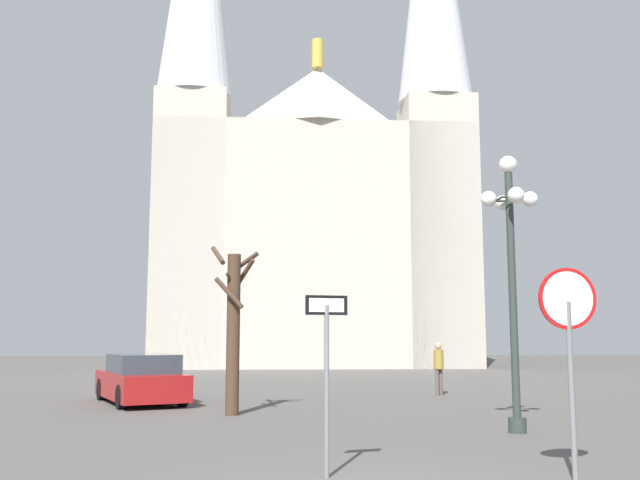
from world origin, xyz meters
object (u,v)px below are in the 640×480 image
(stop_sign, at_px, (569,328))
(street_lamp, at_px, (511,253))
(bare_tree, at_px, (233,327))
(parked_car_near_red, at_px, (141,380))
(pedestrian_walking, at_px, (439,363))
(cathedral, at_px, (314,199))
(one_way_arrow_sign, at_px, (327,361))

(stop_sign, distance_m, street_lamp, 5.08)
(stop_sign, relative_size, street_lamp, 0.50)
(bare_tree, bearing_deg, parked_car_near_red, 131.56)
(pedestrian_walking, bearing_deg, bare_tree, -139.05)
(cathedral, height_order, one_way_arrow_sign, cathedral)
(cathedral, height_order, stop_sign, cathedral)
(stop_sign, xyz_separation_m, bare_tree, (-5.12, 8.20, 0.11))
(street_lamp, bearing_deg, parked_car_near_red, 142.84)
(cathedral, bearing_deg, stop_sign, -86.89)
(street_lamp, bearing_deg, cathedral, 95.02)
(street_lamp, xyz_separation_m, parked_car_near_red, (-8.73, 6.62, -2.94))
(cathedral, relative_size, stop_sign, 12.96)
(one_way_arrow_sign, xyz_separation_m, pedestrian_walking, (4.44, 13.19, -0.55))
(street_lamp, height_order, pedestrian_walking, street_lamp)
(bare_tree, height_order, parked_car_near_red, bare_tree)
(stop_sign, bearing_deg, one_way_arrow_sign, 171.95)
(pedestrian_walking, bearing_deg, cathedral, 97.93)
(cathedral, distance_m, pedestrian_walking, 24.70)
(cathedral, xyz_separation_m, stop_sign, (1.96, -36.13, -8.75))
(cathedral, xyz_separation_m, street_lamp, (2.76, -31.37, -7.17))
(stop_sign, bearing_deg, bare_tree, 121.98)
(stop_sign, xyz_separation_m, street_lamp, (0.79, 4.76, 1.58))
(parked_car_near_red, distance_m, pedestrian_walking, 9.39)
(one_way_arrow_sign, height_order, street_lamp, street_lamp)
(cathedral, distance_m, bare_tree, 29.41)
(cathedral, bearing_deg, bare_tree, -96.44)
(cathedral, height_order, parked_car_near_red, cathedral)
(bare_tree, bearing_deg, one_way_arrow_sign, -76.59)
(stop_sign, xyz_separation_m, one_way_arrow_sign, (-3.27, 0.46, -0.45))
(one_way_arrow_sign, relative_size, bare_tree, 0.60)
(cathedral, distance_m, parked_car_near_red, 27.40)
(one_way_arrow_sign, height_order, bare_tree, bare_tree)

